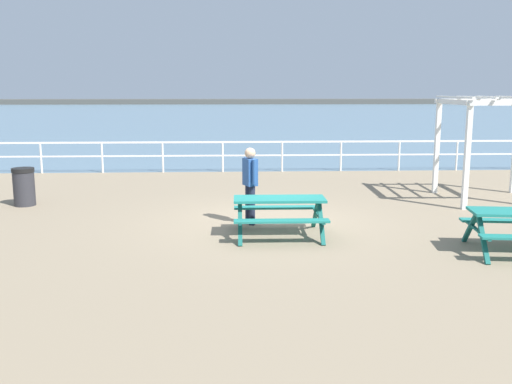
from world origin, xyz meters
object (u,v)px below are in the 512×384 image
object	(u,v)px
litter_bin	(24,187)
lattice_pergola	(495,124)
visitor	(250,181)
picnic_table_near_right	(279,207)

from	to	relation	value
litter_bin	lattice_pergola	bearing A→B (deg)	0.46
lattice_pergola	litter_bin	world-z (taller)	lattice_pergola
visitor	lattice_pergola	size ratio (longest dim) A/B	0.61
visitor	lattice_pergola	bearing A→B (deg)	-1.72
picnic_table_near_right	lattice_pergola	distance (m)	6.92
lattice_pergola	litter_bin	xyz separation A→B (m)	(-11.97, -0.10, -1.52)
visitor	lattice_pergola	xyz separation A→B (m)	(6.39, 2.35, 1.05)
picnic_table_near_right	visitor	xyz separation A→B (m)	(-0.54, 1.06, 0.36)
visitor	litter_bin	xyz separation A→B (m)	(-5.58, 2.25, -0.47)
picnic_table_near_right	litter_bin	world-z (taller)	litter_bin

